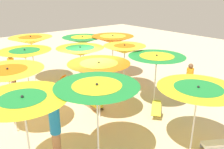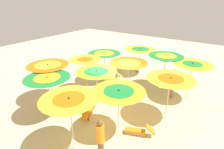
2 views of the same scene
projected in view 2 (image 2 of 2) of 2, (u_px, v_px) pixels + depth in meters
ground at (115, 102)px, 10.84m from camera, size 37.35×37.35×0.04m
beach_umbrella_0 at (48, 68)px, 10.09m from camera, size 2.28×2.28×2.39m
beach_umbrella_1 at (48, 81)px, 8.66m from camera, size 2.19×2.19×2.34m
beach_umbrella_2 at (69, 103)px, 6.61m from camera, size 2.15×2.15×2.50m
beach_umbrella_3 at (85, 62)px, 11.12m from camera, size 1.95×1.95×2.34m
beach_umbrella_4 at (96, 74)px, 9.44m from camera, size 2.13×2.13×2.31m
beach_umbrella_5 at (119, 94)px, 7.54m from camera, size 2.23×2.23×2.30m
beach_umbrella_6 at (104, 55)px, 12.58m from camera, size 2.28×2.28×2.25m
beach_umbrella_7 at (129, 65)px, 10.85m from camera, size 2.28×2.28×2.25m
beach_umbrella_8 at (170, 82)px, 8.58m from camera, size 2.27×2.27×2.34m
beach_umbrella_9 at (140, 51)px, 13.93m from camera, size 2.29×2.29×2.14m
beach_umbrella_10 at (166, 59)px, 11.52m from camera, size 2.22×2.22×2.42m
beach_umbrella_11 at (192, 67)px, 10.24m from camera, size 2.16×2.16×2.39m
lounger_0 at (117, 96)px, 11.02m from camera, size 1.30×0.36×0.68m
lounger_1 at (54, 104)px, 10.24m from camera, size 1.00×1.20×0.62m
lounger_2 at (112, 78)px, 13.47m from camera, size 1.17×1.32×0.57m
lounger_3 at (88, 114)px, 9.41m from camera, size 1.24×0.78×0.66m
lounger_4 at (134, 68)px, 15.38m from camera, size 0.89×1.17×0.66m
lounger_5 at (138, 131)px, 8.22m from camera, size 0.79×1.38×0.60m
beachgoer_0 at (172, 83)px, 10.90m from camera, size 0.30×0.30×1.89m
beachgoer_1 at (92, 64)px, 14.31m from camera, size 0.30×0.30×1.68m
beachgoer_2 at (101, 139)px, 6.72m from camera, size 0.30×0.30×1.82m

